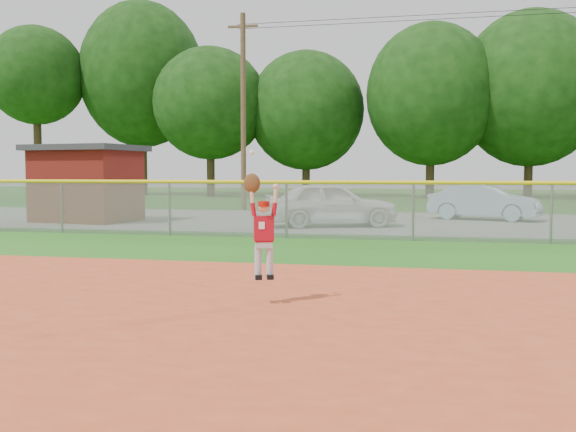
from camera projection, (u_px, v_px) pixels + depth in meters
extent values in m
plane|color=#225E15|center=(393.00, 342.00, 6.73)|extent=(120.00, 120.00, 0.00)
cube|color=slate|center=(417.00, 222.00, 22.33)|extent=(44.00, 10.00, 0.03)
imported|color=white|center=(331.00, 204.00, 20.45)|extent=(4.56, 3.05, 1.44)
imported|color=#92BEDA|center=(484.00, 202.00, 23.22)|extent=(4.11, 2.50, 1.28)
cube|color=#59120C|center=(87.00, 187.00, 22.50)|extent=(3.50, 2.82, 2.49)
cube|color=#333338|center=(86.00, 148.00, 22.41)|extent=(3.95, 3.28, 0.20)
cube|color=gray|center=(413.00, 212.00, 16.43)|extent=(40.00, 0.03, 1.50)
cylinder|color=yellow|center=(414.00, 183.00, 16.38)|extent=(40.00, 0.10, 0.10)
cylinder|color=gray|center=(62.00, 207.00, 18.54)|extent=(0.06, 0.06, 1.50)
cylinder|color=gray|center=(170.00, 209.00, 17.84)|extent=(0.06, 0.06, 1.50)
cylinder|color=gray|center=(286.00, 210.00, 17.13)|extent=(0.06, 0.06, 1.50)
cylinder|color=gray|center=(413.00, 212.00, 16.43)|extent=(0.06, 0.06, 1.50)
cylinder|color=gray|center=(551.00, 214.00, 15.73)|extent=(0.06, 0.06, 1.50)
cylinder|color=#4C3823|center=(243.00, 112.00, 29.56)|extent=(0.24, 0.24, 9.00)
cube|color=#4C3823|center=(243.00, 26.00, 29.29)|extent=(1.40, 0.10, 0.10)
cylinder|color=black|center=(445.00, 19.00, 27.39)|extent=(18.50, 0.02, 0.02)
cylinder|color=black|center=(445.00, 14.00, 27.38)|extent=(18.50, 0.02, 0.02)
cylinder|color=#422D1C|center=(38.00, 155.00, 46.42)|extent=(0.56, 0.56, 5.87)
ellipsoid|color=#193F0F|center=(36.00, 75.00, 46.02)|extent=(6.95, 6.95, 7.05)
cylinder|color=#422D1C|center=(143.00, 154.00, 48.31)|extent=(0.56, 0.56, 6.10)
ellipsoid|color=#193F0F|center=(142.00, 75.00, 47.90)|extent=(9.19, 9.19, 10.85)
cylinder|color=#422D1C|center=(211.00, 165.00, 45.28)|extent=(0.56, 0.56, 4.43)
ellipsoid|color=#193F0F|center=(210.00, 103.00, 44.98)|extent=(8.01, 8.01, 7.88)
cylinder|color=#422D1C|center=(306.00, 168.00, 45.51)|extent=(0.56, 0.56, 4.11)
ellipsoid|color=#193F0F|center=(306.00, 111.00, 45.23)|extent=(8.19, 8.19, 8.39)
cylinder|color=#422D1C|center=(430.00, 163.00, 42.67)|extent=(0.56, 0.56, 4.64)
ellipsoid|color=#193F0F|center=(431.00, 94.00, 42.36)|extent=(8.57, 8.57, 9.43)
cylinder|color=#422D1C|center=(529.00, 161.00, 42.49)|extent=(0.56, 0.56, 4.89)
ellipsoid|color=#193F0F|center=(530.00, 89.00, 42.16)|extent=(9.41, 9.41, 10.28)
cylinder|color=silver|center=(258.00, 263.00, 8.42)|extent=(0.12, 0.12, 0.43)
cylinder|color=silver|center=(270.00, 262.00, 8.44)|extent=(0.12, 0.12, 0.43)
cube|color=black|center=(258.00, 277.00, 8.40)|extent=(0.14, 0.19, 0.06)
cube|color=black|center=(270.00, 277.00, 8.42)|extent=(0.14, 0.19, 0.06)
cube|color=silver|center=(264.00, 244.00, 8.41)|extent=(0.25, 0.19, 0.09)
cube|color=maroon|center=(264.00, 241.00, 8.41)|extent=(0.26, 0.20, 0.03)
cube|color=#AB0C1B|center=(264.00, 228.00, 8.40)|extent=(0.29, 0.22, 0.33)
cube|color=white|center=(262.00, 225.00, 8.32)|extent=(0.07, 0.03, 0.09)
sphere|color=beige|center=(264.00, 207.00, 8.38)|extent=(0.19, 0.19, 0.15)
cylinder|color=#A8150A|center=(264.00, 204.00, 8.37)|extent=(0.19, 0.19, 0.07)
cube|color=#A8150A|center=(264.00, 206.00, 8.30)|extent=(0.13, 0.12, 0.01)
cylinder|color=#AB0C1B|center=(253.00, 209.00, 8.36)|extent=(0.10, 0.08, 0.18)
cylinder|color=beige|center=(252.00, 196.00, 8.35)|extent=(0.08, 0.07, 0.19)
ellipsoid|color=#4C2D14|center=(252.00, 183.00, 8.33)|extent=(0.24, 0.17, 0.26)
sphere|color=white|center=(252.00, 153.00, 8.31)|extent=(0.08, 0.08, 0.07)
cylinder|color=#AB0C1B|center=(274.00, 209.00, 8.40)|extent=(0.10, 0.08, 0.18)
cylinder|color=beige|center=(275.00, 196.00, 8.39)|extent=(0.08, 0.07, 0.19)
sphere|color=beige|center=(275.00, 186.00, 8.38)|extent=(0.09, 0.09, 0.07)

